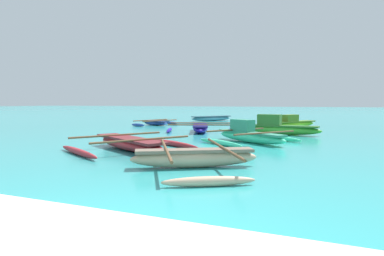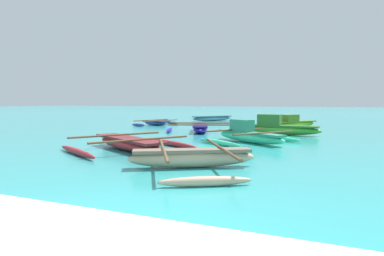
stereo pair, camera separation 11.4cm
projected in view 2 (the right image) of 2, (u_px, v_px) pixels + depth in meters
ground_plane at (81, 253)px, 3.71m from camera, size 240.00×240.00×0.00m
moored_boat_0 at (128, 144)px, 11.65m from camera, size 4.54×4.77×0.48m
moored_boat_1 at (200, 128)px, 18.72m from camera, size 4.20×3.63×0.48m
moored_boat_2 at (248, 135)px, 13.90m from camera, size 4.07×4.22×0.91m
moored_boat_3 at (277, 128)px, 17.19m from camera, size 4.13×0.99×1.01m
moored_boat_4 at (156, 123)px, 24.22m from camera, size 2.36×3.63×0.38m
moored_boat_5 at (192, 158)px, 8.55m from camera, size 3.69×4.48×0.52m
moored_boat_6 at (212, 118)px, 29.65m from camera, size 2.91×3.77×0.44m
moored_boat_7 at (294, 123)px, 22.19m from camera, size 2.59×3.66×0.83m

